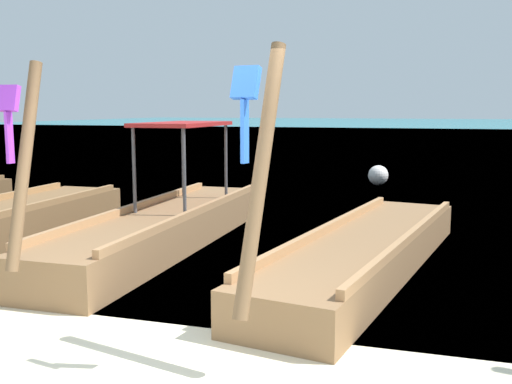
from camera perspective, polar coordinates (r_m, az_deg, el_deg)
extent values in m
plane|color=beige|center=(4.71, -12.17, -17.61)|extent=(120.00, 120.00, 0.00)
plane|color=#147A89|center=(64.96, 15.34, 5.98)|extent=(120.00, 120.00, 0.00)
cube|color=#9F7246|center=(9.24, -22.48, -1.77)|extent=(0.16, 5.59, 0.10)
cube|color=olive|center=(8.82, -8.81, -3.62)|extent=(1.17, 5.86, 0.51)
cube|color=#AF7F52|center=(9.00, -11.86, -1.48)|extent=(0.12, 5.39, 0.10)
cube|color=#AF7F52|center=(8.55, -5.69, -1.84)|extent=(0.12, 5.39, 0.10)
cylinder|color=brown|center=(6.07, -21.46, 2.46)|extent=(0.13, 0.63, 1.99)
cube|color=purple|center=(5.92, -22.77, 8.34)|extent=(0.20, 0.12, 0.25)
cube|color=purple|center=(5.91, -22.70, 4.86)|extent=(0.03, 0.08, 0.48)
cylinder|color=#4C4C51|center=(8.73, -11.68, 2.03)|extent=(0.05, 0.05, 1.24)
cylinder|color=#4C4C51|center=(8.39, -6.94, 1.90)|extent=(0.05, 0.05, 1.24)
cylinder|color=#4C4C51|center=(10.30, -7.05, 3.03)|extent=(0.05, 0.05, 1.24)
cylinder|color=#4C4C51|center=(10.01, -2.92, 2.94)|extent=(0.05, 0.05, 1.24)
cube|color=#AD2323|center=(9.31, -7.07, 6.52)|extent=(0.97, 1.96, 0.06)
cube|color=olive|center=(7.59, 10.66, -5.81)|extent=(2.09, 5.77, 0.45)
cube|color=#AF7F52|center=(7.69, 6.91, -3.44)|extent=(0.97, 5.14, 0.10)
cube|color=#AF7F52|center=(7.40, 14.68, -4.09)|extent=(0.97, 5.14, 0.10)
cylinder|color=brown|center=(4.58, 0.39, 1.40)|extent=(0.25, 0.79, 2.12)
cube|color=blue|center=(4.35, -0.99, 10.51)|extent=(0.22, 0.16, 0.25)
cube|color=blue|center=(4.33, -1.10, 5.85)|extent=(0.04, 0.08, 0.47)
sphere|color=white|center=(16.01, 11.71, 1.59)|extent=(0.53, 0.53, 0.53)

